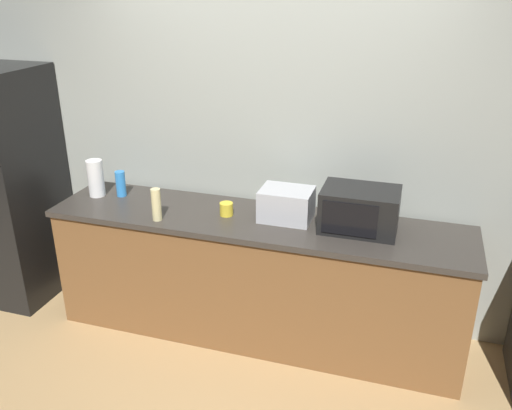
{
  "coord_description": "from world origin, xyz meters",
  "views": [
    {
      "loc": [
        0.97,
        -2.71,
        2.39
      ],
      "look_at": [
        0.0,
        0.4,
        1.0
      ],
      "focal_mm": 37.71,
      "sensor_mm": 36.0,
      "label": 1
    }
  ],
  "objects": [
    {
      "name": "toaster_oven",
      "position": [
        0.19,
        0.46,
        1.01
      ],
      "size": [
        0.34,
        0.26,
        0.21
      ],
      "primitive_type": "cube",
      "color": "#B7BABF",
      "rests_on": "counter_run"
    },
    {
      "name": "bottle_hand_soap",
      "position": [
        -0.62,
        0.19,
        1.01
      ],
      "size": [
        0.06,
        0.06,
        0.22
      ],
      "primitive_type": "cylinder",
      "color": "beige",
      "rests_on": "counter_run"
    },
    {
      "name": "paper_towel_roll",
      "position": [
        -1.24,
        0.45,
        1.04
      ],
      "size": [
        0.12,
        0.12,
        0.27
      ],
      "primitive_type": "cylinder",
      "color": "white",
      "rests_on": "counter_run"
    },
    {
      "name": "microwave",
      "position": [
        0.67,
        0.45,
        1.04
      ],
      "size": [
        0.48,
        0.35,
        0.27
      ],
      "color": "black",
      "rests_on": "counter_run"
    },
    {
      "name": "refrigerator",
      "position": [
        -2.05,
        0.4,
        0.9
      ],
      "size": [
        0.72,
        0.73,
        1.8
      ],
      "color": "black",
      "rests_on": "ground_plane"
    },
    {
      "name": "bottle_spray_cleaner",
      "position": [
        -1.07,
        0.5,
        0.99
      ],
      "size": [
        0.07,
        0.07,
        0.19
      ],
      "primitive_type": "cylinder",
      "color": "#338CE5",
      "rests_on": "counter_run"
    },
    {
      "name": "ground_plane",
      "position": [
        0.0,
        0.0,
        0.0
      ],
      "size": [
        8.0,
        8.0,
        0.0
      ],
      "primitive_type": "plane",
      "color": "tan"
    },
    {
      "name": "counter_run",
      "position": [
        0.0,
        0.4,
        0.45
      ],
      "size": [
        2.84,
        0.64,
        0.9
      ],
      "color": "brown",
      "rests_on": "ground_plane"
    },
    {
      "name": "mug_yellow",
      "position": [
        -0.21,
        0.4,
        0.94
      ],
      "size": [
        0.09,
        0.09,
        0.09
      ],
      "primitive_type": "cylinder",
      "color": "yellow",
      "rests_on": "counter_run"
    },
    {
      "name": "back_wall",
      "position": [
        0.0,
        0.81,
        1.35
      ],
      "size": [
        6.4,
        0.1,
        2.7
      ],
      "primitive_type": "cube",
      "color": "#9EA399",
      "rests_on": "ground_plane"
    }
  ]
}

